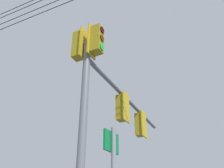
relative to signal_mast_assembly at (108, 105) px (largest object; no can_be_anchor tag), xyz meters
name	(u,v)px	position (x,y,z in m)	size (l,w,h in m)	color
signal_mast_assembly	(108,105)	(0.00, 0.00, 0.00)	(5.86, 2.79, 6.95)	slate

